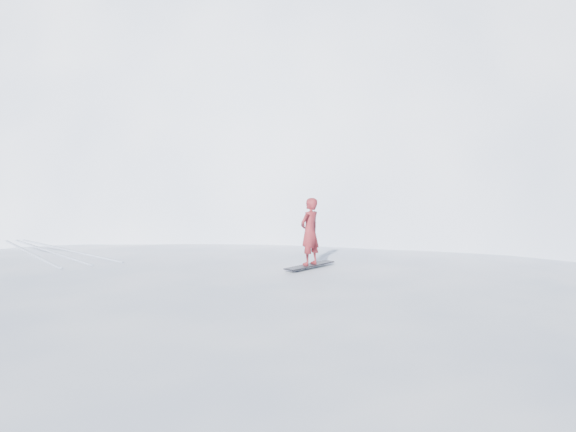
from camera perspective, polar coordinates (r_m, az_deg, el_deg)
ground at (r=12.39m, az=-9.29°, el=-17.41°), size 400.00×400.00×0.00m
near_ridge at (r=15.36m, az=-9.94°, el=-12.95°), size 36.00×28.00×4.80m
summit_peak at (r=45.30m, az=4.69°, el=-1.04°), size 60.00×56.00×56.00m
peak_shoulder at (r=34.12m, az=-5.97°, el=-3.01°), size 28.00×24.00×18.00m
wind_bumps at (r=14.11m, az=-14.74°, el=-14.68°), size 16.00×14.40×1.00m
snowboard at (r=13.23m, az=2.22°, el=-5.02°), size 1.57×0.77×0.03m
snowboarder at (r=13.11m, az=2.24°, el=-1.58°), size 0.66×0.54×1.57m
board_tracks at (r=16.85m, az=-23.16°, el=-3.24°), size 2.17×5.97×0.04m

